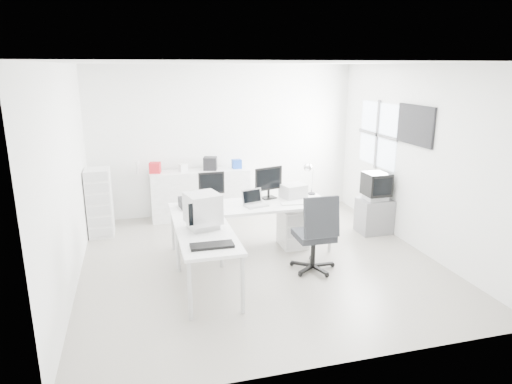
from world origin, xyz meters
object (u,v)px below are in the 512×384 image
object	(u,v)px
laptop	(256,200)
side_desk	(207,263)
crt_tv	(376,186)
main_desk	(251,228)
office_chair	(314,231)
filing_cabinet	(100,203)
lcd_monitor_large	(269,183)
crt_monitor	(203,209)
laser_printer	(293,191)
drawer_pedestal	(293,227)
inkjet_printer	(193,202)
lcd_monitor_small	(212,187)
tv_cabinet	(374,216)
sideboard	(201,194)

from	to	relation	value
laptop	side_desk	bearing A→B (deg)	-147.36
crt_tv	main_desk	bearing A→B (deg)	-173.28
office_chair	filing_cabinet	world-z (taller)	filing_cabinet
office_chair	filing_cabinet	size ratio (longest dim) A/B	1.00
lcd_monitor_large	laptop	world-z (taller)	lcd_monitor_large
crt_tv	office_chair	bearing A→B (deg)	-144.24
main_desk	crt_monitor	world-z (taller)	crt_monitor
side_desk	filing_cabinet	distance (m)	2.82
laser_printer	filing_cabinet	xyz separation A→B (m)	(-3.01, 1.11, -0.29)
drawer_pedestal	inkjet_printer	xyz separation A→B (m)	(-1.55, 0.05, 0.52)
lcd_monitor_small	inkjet_printer	bearing A→B (deg)	-154.98
tv_cabinet	sideboard	xyz separation A→B (m)	(-2.75, 1.56, 0.16)
laptop	laser_printer	size ratio (longest dim) A/B	0.85
filing_cabinet	drawer_pedestal	bearing A→B (deg)	-23.45
side_desk	crt_tv	size ratio (longest dim) A/B	2.80
crt_monitor	filing_cabinet	xyz separation A→B (m)	(-1.41, 2.18, -0.44)
crt_tv	drawer_pedestal	bearing A→B (deg)	-172.10
side_desk	sideboard	distance (m)	2.95
inkjet_printer	laser_printer	bearing A→B (deg)	-1.82
drawer_pedestal	lcd_monitor_large	bearing A→B (deg)	150.26
inkjet_printer	crt_monitor	size ratio (longest dim) A/B	0.78
side_desk	lcd_monitor_large	xyz separation A→B (m)	(1.20, 1.35, 0.62)
crt_monitor	crt_tv	world-z (taller)	crt_monitor
laptop	crt_monitor	size ratio (longest dim) A/B	0.60
laptop	office_chair	xyz separation A→B (m)	(0.62, -0.77, -0.28)
lcd_monitor_large	filing_cabinet	world-z (taller)	lcd_monitor_large
side_desk	laser_printer	bearing A→B (deg)	39.52
laser_printer	crt_monitor	distance (m)	1.93
lcd_monitor_large	office_chair	size ratio (longest dim) A/B	0.44
main_desk	laptop	world-z (taller)	laptop
lcd_monitor_small	office_chair	size ratio (longest dim) A/B	0.44
crt_monitor	drawer_pedestal	bearing A→B (deg)	17.03
lcd_monitor_large	tv_cabinet	bearing A→B (deg)	-15.87
laser_printer	crt_tv	xyz separation A→B (m)	(1.49, 0.04, -0.04)
office_chair	sideboard	xyz separation A→B (m)	(-1.17, 2.70, -0.11)
main_desk	sideboard	bearing A→B (deg)	105.39
side_desk	crt_monitor	world-z (taller)	crt_monitor
crt_monitor	laptop	bearing A→B (deg)	26.69
inkjet_printer	lcd_monitor_large	distance (m)	1.22
side_desk	drawer_pedestal	bearing A→B (deg)	36.57
crt_monitor	filing_cabinet	distance (m)	2.63
tv_cabinet	filing_cabinet	distance (m)	4.63
side_desk	laptop	bearing A→B (deg)	48.01
crt_tv	sideboard	size ratio (longest dim) A/B	0.28
main_desk	lcd_monitor_large	distance (m)	0.76
drawer_pedestal	crt_tv	bearing A→B (deg)	7.90
side_desk	drawer_pedestal	size ratio (longest dim) A/B	2.33
main_desk	lcd_monitor_large	bearing A→B (deg)	35.54
inkjet_printer	main_desk	bearing A→B (deg)	-12.82
laser_printer	crt_tv	world-z (taller)	crt_tv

